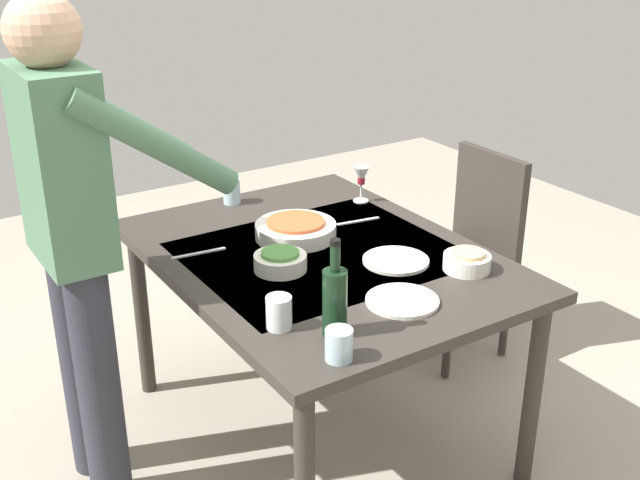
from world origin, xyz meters
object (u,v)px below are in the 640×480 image
object	(u,v)px
water_cup_near_left	(339,345)
serving_bowl_pasta	(295,229)
chair_near	(470,241)
dinner_plate_far	(396,261)
dinner_plate_near	(402,301)
wine_glass_left	(361,177)
water_cup_far_left	(279,312)
wine_bottle	(335,300)
person_server	(76,231)
side_bowl_bread	(467,261)
water_cup_near_right	(232,191)
side_bowl_salad	(280,261)
dining_table	(320,272)

from	to	relation	value
water_cup_near_left	serving_bowl_pasta	xyz separation A→B (m)	(0.78, -0.34, -0.01)
chair_near	dinner_plate_far	distance (m)	0.86
serving_bowl_pasta	dinner_plate_near	xyz separation A→B (m)	(-0.62, -0.01, -0.03)
wine_glass_left	water_cup_far_left	xyz separation A→B (m)	(-0.73, 0.81, -0.05)
water_cup_near_left	serving_bowl_pasta	world-z (taller)	water_cup_near_left
wine_bottle	wine_glass_left	xyz separation A→B (m)	(0.84, -0.69, -0.01)
water_cup_near_left	dinner_plate_near	bearing A→B (deg)	-64.70
person_server	serving_bowl_pasta	xyz separation A→B (m)	(-0.01, -0.79, -0.17)
person_server	water_cup_near_left	distance (m)	0.93
water_cup_near_left	side_bowl_bread	xyz separation A→B (m)	(0.23, -0.68, -0.01)
serving_bowl_pasta	dinner_plate_far	world-z (taller)	serving_bowl_pasta
wine_bottle	serving_bowl_pasta	xyz separation A→B (m)	(0.66, -0.27, -0.08)
water_cup_near_right	water_cup_far_left	distance (m)	1.06
side_bowl_bread	dinner_plate_near	world-z (taller)	side_bowl_bread
water_cup_near_right	side_bowl_salad	size ratio (longest dim) A/B	0.58
person_server	wine_bottle	world-z (taller)	person_server
person_server	side_bowl_bread	distance (m)	1.28
serving_bowl_pasta	side_bowl_bread	size ratio (longest dim) A/B	1.88
side_bowl_salad	wine_glass_left	bearing A→B (deg)	-57.58
dinner_plate_far	wine_bottle	bearing A→B (deg)	122.92
person_server	dinner_plate_far	distance (m)	1.06
water_cup_near_left	dinner_plate_near	distance (m)	0.39
dinner_plate_near	person_server	bearing A→B (deg)	51.71
person_server	wine_bottle	bearing A→B (deg)	-142.54
side_bowl_bread	side_bowl_salad	bearing A→B (deg)	57.17
wine_bottle	dinner_plate_near	distance (m)	0.30
person_server	side_bowl_salad	bearing A→B (deg)	-110.41
person_server	dinner_plate_far	world-z (taller)	person_server
dining_table	side_bowl_bread	size ratio (longest dim) A/B	8.77
wine_bottle	dinner_plate_near	bearing A→B (deg)	-81.02
serving_bowl_pasta	dinner_plate_far	xyz separation A→B (m)	(-0.37, -0.18, -0.03)
serving_bowl_pasta	water_cup_near_right	bearing A→B (deg)	4.18
water_cup_far_left	side_bowl_salad	size ratio (longest dim) A/B	0.56
wine_bottle	water_cup_near_left	world-z (taller)	wine_bottle
wine_bottle	dinner_plate_near	size ratio (longest dim) A/B	1.29
water_cup_far_left	side_bowl_bread	bearing A→B (deg)	-90.30
dinner_plate_far	wine_glass_left	bearing A→B (deg)	-23.97
wine_bottle	water_cup_near_left	distance (m)	0.15
dining_table	chair_near	distance (m)	0.94
chair_near	dinner_plate_far	xyz separation A→B (m)	(-0.39, 0.73, 0.24)
dining_table	water_cup_near_left	world-z (taller)	water_cup_near_left
dinner_plate_near	dinner_plate_far	bearing A→B (deg)	-34.01
water_cup_far_left	serving_bowl_pasta	bearing A→B (deg)	-35.17
wine_glass_left	dinner_plate_far	world-z (taller)	wine_glass_left
chair_near	person_server	distance (m)	1.75
water_cup_near_right	side_bowl_bread	size ratio (longest dim) A/B	0.65
chair_near	water_cup_near_left	size ratio (longest dim) A/B	9.95
water_cup_far_left	dinner_plate_far	size ratio (longest dim) A/B	0.43
chair_near	side_bowl_salad	world-z (taller)	chair_near
dining_table	serving_bowl_pasta	world-z (taller)	serving_bowl_pasta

